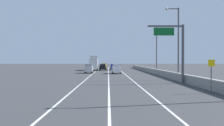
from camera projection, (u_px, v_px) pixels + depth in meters
The scene contains 15 objects.
ground_plane at pixel (116, 71), 69.82m from camera, with size 320.00×320.00×0.00m, color #38383A.
lane_stripe_left at pixel (93, 73), 60.75m from camera, with size 0.16×130.00×0.00m, color silver.
lane_stripe_center at pixel (109, 73), 60.79m from camera, with size 0.16×130.00×0.00m, color silver.
lane_stripe_right at pixel (124, 73), 60.84m from camera, with size 0.16×130.00×0.00m, color silver.
jersey_barrier_right at pixel (166, 74), 45.93m from camera, with size 0.60×120.00×1.10m, color gray.
overhead_sign_gantry at pixel (177, 46), 33.40m from camera, with size 4.68×0.36×7.50m.
speed_advisory_sign at pixel (211, 73), 23.48m from camera, with size 0.60×0.11×3.00m.
lamp_post_right_second at pixel (177, 39), 39.50m from camera, with size 2.14×0.44×10.93m.
lamp_post_right_third at pixel (156, 46), 59.78m from camera, with size 2.14×0.44×10.93m.
car_blue_0 at pixel (114, 67), 80.56m from camera, with size 1.99×4.66×1.85m.
car_white_1 at pixel (116, 69), 58.32m from camera, with size 1.98×4.55×2.14m.
car_silver_2 at pixel (89, 69), 60.60m from camera, with size 1.77×4.78×2.14m.
car_black_3 at pixel (103, 67), 77.06m from camera, with size 1.96×4.47×1.88m.
car_yellow_4 at pixel (104, 66), 91.87m from camera, with size 1.92×4.54×1.97m.
box_truck at pixel (94, 64), 78.05m from camera, with size 2.66×9.59×4.35m.
Camera 1 is at (-2.06, -5.77, 2.93)m, focal length 42.09 mm.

